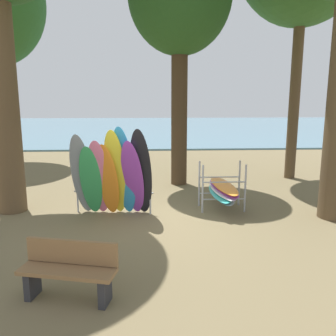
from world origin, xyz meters
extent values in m
plane|color=brown|center=(0.00, 0.00, 0.00)|extent=(80.00, 80.00, 0.00)
cube|color=slate|center=(0.00, 29.82, 0.05)|extent=(80.00, 36.00, 0.10)
cylinder|color=brown|center=(-3.45, 0.96, 3.15)|extent=(0.72, 0.72, 6.29)
cylinder|color=brown|center=(5.37, 4.45, 3.28)|extent=(0.38, 0.38, 6.55)
cylinder|color=#42301E|center=(1.16, 3.73, 2.56)|extent=(0.54, 0.54, 5.11)
ellipsoid|color=gray|center=(-1.51, 0.38, 1.05)|extent=(0.59, 0.91, 2.10)
ellipsoid|color=#339E56|center=(-1.30, 0.37, 0.91)|extent=(0.57, 0.80, 1.82)
ellipsoid|color=pink|center=(-1.10, 0.35, 0.98)|extent=(0.57, 0.86, 1.96)
ellipsoid|color=orange|center=(-0.89, 0.34, 0.93)|extent=(0.66, 0.80, 1.86)
ellipsoid|color=yellow|center=(-0.69, 0.32, 1.10)|extent=(0.63, 0.93, 2.20)
ellipsoid|color=#2D8ED1|center=(-0.48, 0.31, 1.14)|extent=(0.69, 0.90, 2.27)
ellipsoid|color=purple|center=(-0.28, 0.29, 0.98)|extent=(0.70, 0.94, 1.95)
ellipsoid|color=black|center=(-0.07, 0.28, 1.11)|extent=(0.65, 0.86, 2.22)
cylinder|color=#9EA0A5|center=(-1.73, 0.76, 0.28)|extent=(0.04, 0.04, 0.55)
cylinder|color=#9EA0A5|center=(0.15, 0.49, 0.28)|extent=(0.04, 0.04, 0.55)
cylinder|color=#9EA0A5|center=(-0.79, 0.63, 0.55)|extent=(2.04, 0.34, 0.04)
cylinder|color=#9EA0A5|center=(1.48, 0.52, 0.62)|extent=(0.05, 0.05, 1.25)
cylinder|color=#9EA0A5|center=(2.58, 0.52, 0.62)|extent=(0.05, 0.05, 1.25)
cylinder|color=#9EA0A5|center=(1.48, 1.12, 0.62)|extent=(0.05, 0.05, 1.25)
cylinder|color=#9EA0A5|center=(2.58, 1.12, 0.62)|extent=(0.05, 0.05, 1.25)
cylinder|color=#9EA0A5|center=(2.03, 0.52, 0.35)|extent=(1.10, 0.04, 0.04)
cylinder|color=#9EA0A5|center=(2.03, 0.52, 0.80)|extent=(1.10, 0.04, 0.04)
cylinder|color=#9EA0A5|center=(2.03, 1.12, 0.35)|extent=(1.10, 0.04, 0.04)
cylinder|color=#9EA0A5|center=(2.03, 1.12, 0.80)|extent=(1.10, 0.04, 0.04)
ellipsoid|color=gray|center=(2.07, 0.82, 0.40)|extent=(0.63, 2.13, 0.06)
ellipsoid|color=#38B2AD|center=(1.98, 0.82, 0.46)|extent=(0.59, 2.12, 0.06)
ellipsoid|color=white|center=(2.04, 0.82, 0.52)|extent=(0.59, 2.12, 0.06)
ellipsoid|color=purple|center=(2.08, 0.82, 0.58)|extent=(0.65, 2.13, 0.06)
ellipsoid|color=orange|center=(2.09, 0.82, 0.64)|extent=(0.59, 2.12, 0.06)
cube|color=#2D2D33|center=(-1.61, -3.22, 0.21)|extent=(0.17, 0.33, 0.42)
cube|color=#2D2D33|center=(-0.52, -3.48, 0.21)|extent=(0.17, 0.33, 0.42)
cube|color=olive|center=(-1.07, -3.35, 0.45)|extent=(1.45, 0.71, 0.06)
cube|color=olive|center=(-1.03, -3.18, 0.67)|extent=(1.38, 0.38, 0.36)
camera|label=1|loc=(0.11, -8.04, 2.85)|focal=37.37mm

